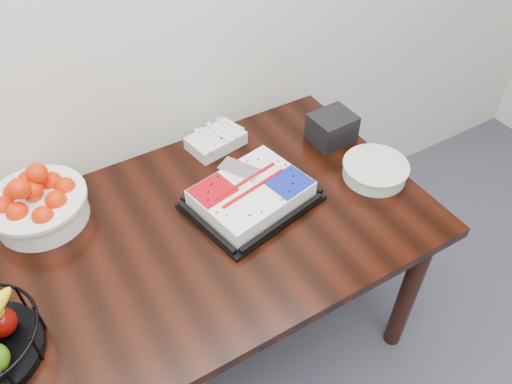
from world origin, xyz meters
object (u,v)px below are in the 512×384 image
cake_tray (251,195)px  tangerine_bowl (36,200)px  table (162,263)px  plate_stack (375,170)px  napkin_box (332,128)px

cake_tray → tangerine_bowl: size_ratio=1.46×
table → plate_stack: 0.81m
cake_tray → tangerine_bowl: (-0.62, 0.29, 0.05)m
cake_tray → plate_stack: bearing=-13.6°
tangerine_bowl → plate_stack: tangerine_bowl is taller
table → cake_tray: size_ratio=3.90×
plate_stack → table: bearing=173.2°
tangerine_bowl → plate_stack: bearing=-20.5°
plate_stack → cake_tray: bearing=166.4°
table → cake_tray: bearing=2.3°
cake_tray → napkin_box: (0.44, 0.14, 0.02)m
cake_tray → tangerine_bowl: tangerine_bowl is taller
napkin_box → table: bearing=-168.9°
plate_stack → napkin_box: (-0.01, 0.25, 0.03)m
plate_stack → tangerine_bowl: bearing=159.5°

